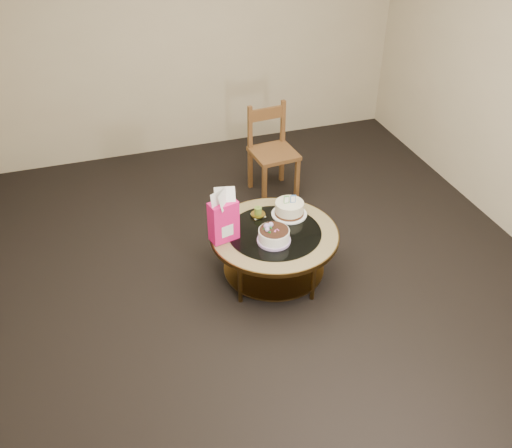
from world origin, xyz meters
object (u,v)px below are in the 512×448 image
object	(u,v)px
gift_bag	(223,216)
dining_chair	(272,151)
decorated_cake	(274,236)
cream_cake	(289,209)
coffee_table	(274,240)

from	to	relation	value
gift_bag	dining_chair	bearing A→B (deg)	42.86
decorated_cake	gift_bag	bearing A→B (deg)	156.52
decorated_cake	cream_cake	world-z (taller)	cream_cake
gift_bag	decorated_cake	bearing A→B (deg)	-36.95
cream_cake	dining_chair	size ratio (longest dim) A/B	0.33
dining_chair	decorated_cake	bearing A→B (deg)	-114.13
decorated_cake	dining_chair	world-z (taller)	dining_chair
coffee_table	dining_chair	size ratio (longest dim) A/B	1.14
coffee_table	decorated_cake	bearing A→B (deg)	-112.68
gift_bag	dining_chair	size ratio (longest dim) A/B	0.48
cream_cake	dining_chair	bearing A→B (deg)	84.41
coffee_table	gift_bag	size ratio (longest dim) A/B	2.38
decorated_cake	coffee_table	bearing A→B (deg)	67.32
cream_cake	decorated_cake	bearing A→B (deg)	-122.01
coffee_table	decorated_cake	xyz separation A→B (m)	(-0.05, -0.11, 0.13)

